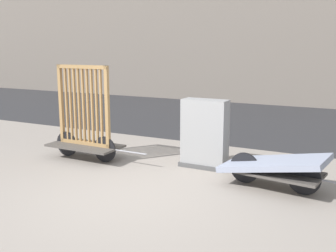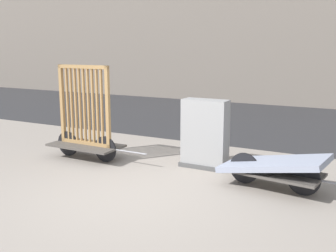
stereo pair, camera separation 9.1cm
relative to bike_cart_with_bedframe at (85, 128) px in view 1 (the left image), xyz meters
name	(u,v)px [view 1 (the left image)]	position (x,y,z in m)	size (l,w,h in m)	color
ground_plane	(130,195)	(1.88, -1.30, -0.64)	(60.00, 60.00, 0.00)	gray
road_strip	(253,120)	(1.88, 5.90, -0.64)	(56.00, 7.15, 0.01)	#2D2D30
bike_cart_with_bedframe	(85,128)	(0.00, 0.00, 0.00)	(2.20, 0.78, 1.89)	#4C4742
bike_cart_with_mattress	(274,166)	(3.77, 0.00, -0.27)	(2.30, 1.04, 0.62)	#4C4742
utility_cabinet	(205,136)	(2.35, 0.59, -0.04)	(0.91, 0.42, 1.29)	#4C4C4C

